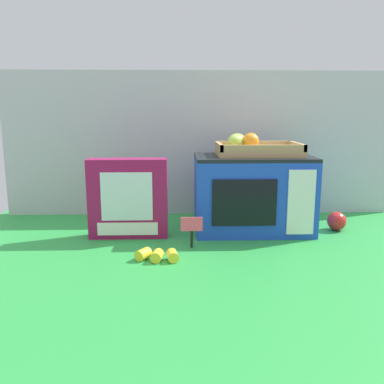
{
  "coord_description": "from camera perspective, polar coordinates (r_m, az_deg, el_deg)",
  "views": [
    {
      "loc": [
        -0.1,
        -1.4,
        0.43
      ],
      "look_at": [
        -0.05,
        0.0,
        0.15
      ],
      "focal_mm": 38.27,
      "sensor_mm": 36.0,
      "label": 1
    }
  ],
  "objects": [
    {
      "name": "food_groups_crate",
      "position": [
        1.48,
        8.65,
        5.98
      ],
      "size": [
        0.29,
        0.2,
        0.08
      ],
      "color": "tan",
      "rests_on": "toy_microwave"
    },
    {
      "name": "toy_microwave",
      "position": [
        1.49,
        8.42,
        -0.17
      ],
      "size": [
        0.41,
        0.26,
        0.27
      ],
      "color": "blue",
      "rests_on": "ground"
    },
    {
      "name": "loose_toy_apple",
      "position": [
        1.58,
        19.51,
        -3.84
      ],
      "size": [
        0.07,
        0.07,
        0.07
      ],
      "primitive_type": "sphere",
      "color": "red",
      "rests_on": "ground"
    },
    {
      "name": "loose_toy_banana",
      "position": [
        1.21,
        -4.82,
        -8.78
      ],
      "size": [
        0.13,
        0.07,
        0.03
      ],
      "color": "yellow",
      "rests_on": "ground"
    },
    {
      "name": "display_back_panel",
      "position": [
        1.71,
        1.36,
        6.71
      ],
      "size": [
        1.61,
        0.03,
        0.59
      ],
      "primitive_type": "cube",
      "color": "#B7BABF",
      "rests_on": "ground"
    },
    {
      "name": "cookie_set_box",
      "position": [
        1.41,
        -8.9,
        -0.9
      ],
      "size": [
        0.27,
        0.07,
        0.27
      ],
      "color": "#99144C",
      "rests_on": "ground"
    },
    {
      "name": "price_sign",
      "position": [
        1.3,
        -0.05,
        -4.95
      ],
      "size": [
        0.07,
        0.01,
        0.1
      ],
      "color": "black",
      "rests_on": "ground"
    },
    {
      "name": "ground_plane",
      "position": [
        1.47,
        1.97,
        -5.72
      ],
      "size": [
        1.7,
        1.7,
        0.0
      ],
      "primitive_type": "plane",
      "color": "green",
      "rests_on": "ground"
    }
  ]
}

